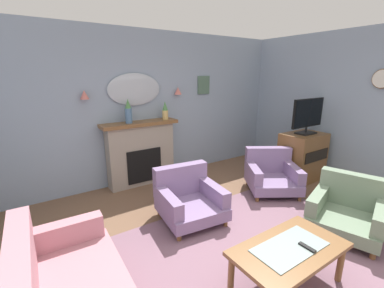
{
  "coord_description": "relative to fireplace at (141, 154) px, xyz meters",
  "views": [
    {
      "loc": [
        -2.04,
        -1.51,
        1.98
      ],
      "look_at": [
        0.11,
        1.72,
        0.92
      ],
      "focal_mm": 24.28,
      "sensor_mm": 36.0,
      "label": 1
    }
  ],
  "objects": [
    {
      "name": "mantel_vase_left",
      "position": [
        0.5,
        -0.03,
        0.75
      ],
      "size": [
        0.11,
        0.11,
        0.33
      ],
      "color": "tan",
      "rests_on": "fireplace"
    },
    {
      "name": "framed_picture",
      "position": [
        1.5,
        0.15,
        1.18
      ],
      "size": [
        0.28,
        0.03,
        0.36
      ],
      "primitive_type": "cube",
      "color": "#4C6B56"
    },
    {
      "name": "armchair_beside_couch",
      "position": [
        1.59,
        -2.89,
        -0.27
      ],
      "size": [
        1.02,
        1.01,
        0.71
      ],
      "color": "gray",
      "rests_on": "ground"
    },
    {
      "name": "tv_remote",
      "position": [
        0.27,
        -3.16,
        -0.12
      ],
      "size": [
        0.04,
        0.16,
        0.02
      ],
      "primitive_type": "cube",
      "color": "black",
      "rests_on": "coffee_table"
    },
    {
      "name": "tv_flatscreen",
      "position": [
        2.63,
        -1.53,
        0.68
      ],
      "size": [
        0.84,
        0.24,
        0.65
      ],
      "color": "black",
      "rests_on": "tv_cabinet"
    },
    {
      "name": "armchair_near_fireplace",
      "position": [
        1.74,
        -1.53,
        -0.27
      ],
      "size": [
        1.12,
        1.12,
        0.71
      ],
      "color": "gray",
      "rests_on": "ground"
    },
    {
      "name": "floor",
      "position": [
        0.31,
        -2.75,
        -0.62
      ],
      "size": [
        6.73,
        6.84,
        0.1
      ],
      "primitive_type": "cube",
      "color": "brown",
      "rests_on": "ground"
    },
    {
      "name": "tv_cabinet",
      "position": [
        2.63,
        -1.51,
        -0.12
      ],
      "size": [
        0.8,
        0.57,
        0.9
      ],
      "color": "brown",
      "rests_on": "ground"
    },
    {
      "name": "wall_clock",
      "position": [
        3.14,
        -2.41,
        1.33
      ],
      "size": [
        0.04,
        0.31,
        0.31
      ],
      "color": "silver"
    },
    {
      "name": "mantel_vase_right",
      "position": [
        -0.2,
        -0.03,
        0.78
      ],
      "size": [
        0.12,
        0.12,
        0.42
      ],
      "color": "#4C7093",
      "rests_on": "fireplace"
    },
    {
      "name": "patterned_rug",
      "position": [
        0.31,
        -2.55,
        -0.56
      ],
      "size": [
        3.2,
        2.4,
        0.01
      ],
      "primitive_type": "cube",
      "color": "#7F5B6B",
      "rests_on": "ground"
    },
    {
      "name": "wall_back",
      "position": [
        0.31,
        0.22,
        0.8
      ],
      "size": [
        6.73,
        0.1,
        2.73
      ],
      "primitive_type": "cube",
      "color": "#8C9EB2",
      "rests_on": "ground"
    },
    {
      "name": "wall_sconce_left",
      "position": [
        -0.85,
        0.09,
        1.09
      ],
      "size": [
        0.14,
        0.14,
        0.14
      ],
      "primitive_type": "cone",
      "color": "#D17066"
    },
    {
      "name": "fireplace",
      "position": [
        0.0,
        0.0,
        0.0
      ],
      "size": [
        1.36,
        0.36,
        1.16
      ],
      "color": "gray",
      "rests_on": "ground"
    },
    {
      "name": "wall_mirror",
      "position": [
        -0.0,
        0.14,
        1.14
      ],
      "size": [
        0.96,
        0.06,
        0.56
      ],
      "primitive_type": "ellipsoid",
      "color": "#B2BCC6"
    },
    {
      "name": "coffee_table",
      "position": [
        0.15,
        -3.06,
        -0.19
      ],
      "size": [
        1.1,
        0.6,
        0.45
      ],
      "color": "brown",
      "rests_on": "ground"
    },
    {
      "name": "armchair_by_coffee_table",
      "position": [
        0.06,
        -1.49,
        -0.27
      ],
      "size": [
        0.9,
        0.91,
        0.71
      ],
      "color": "gray",
      "rests_on": "ground"
    },
    {
      "name": "wall_sconce_right",
      "position": [
        0.85,
        0.09,
        1.09
      ],
      "size": [
        0.14,
        0.14,
        0.14
      ],
      "primitive_type": "cone",
      "color": "#D17066"
    }
  ]
}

